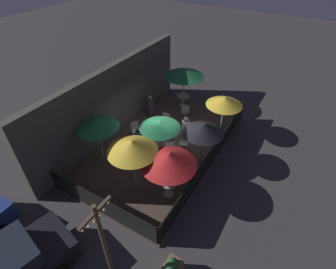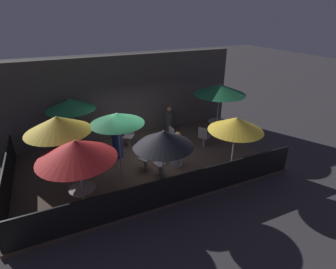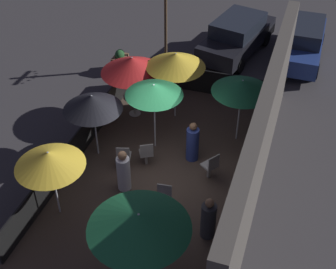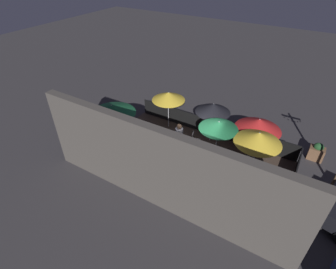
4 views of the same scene
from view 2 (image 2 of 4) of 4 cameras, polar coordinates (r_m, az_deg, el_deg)
name	(u,v)px [view 2 (image 2 of 4)]	position (r m, az deg, el deg)	size (l,w,h in m)	color
ground_plane	(145,165)	(10.22, -5.10, -6.53)	(60.00, 60.00, 0.00)	#383538
patio_deck	(145,163)	(10.19, -5.11, -6.25)	(9.16, 5.27, 0.12)	#47382D
building_wall	(121,98)	(11.97, -10.14, 7.84)	(10.76, 0.36, 3.72)	#4C4742
fence_front	(174,190)	(7.90, 1.25, -11.92)	(8.96, 0.05, 0.95)	black
fence_side_left	(7,180)	(9.69, -31.65, -8.47)	(0.05, 5.07, 0.95)	black
patio_umbrella_0	(220,89)	(11.69, 11.20, 9.64)	(2.27, 2.27, 2.41)	#B2B2B7
patio_umbrella_1	(76,150)	(7.26, -19.42, -3.16)	(2.12, 2.12, 2.25)	#B2B2B7
patio_umbrella_2	(117,118)	(8.51, -11.04, 3.46)	(1.75, 1.75, 2.33)	#B2B2B7
patio_umbrella_3	(57,124)	(8.42, -22.94, 2.07)	(1.95, 1.95, 2.47)	#B2B2B7
patio_umbrella_4	(236,124)	(8.75, 14.60, 2.21)	(1.81, 1.81, 2.17)	#B2B2B7
patio_umbrella_5	(71,104)	(10.66, -20.45, 6.20)	(1.87, 1.87, 2.26)	#B2B2B7
patio_umbrella_6	(163,139)	(7.45, -1.02, -0.90)	(1.77, 1.77, 2.20)	#B2B2B7
dining_table_0	(217,124)	(12.22, 10.56, 2.24)	(0.78, 0.78, 0.71)	#9E998E
dining_table_1	(83,193)	(7.98, -17.97, -11.95)	(0.75, 0.75, 0.75)	#9E998E
patio_chair_0	(129,135)	(11.19, -8.48, -0.09)	(0.56, 0.56, 0.93)	gray
patio_chair_1	(174,136)	(10.98, 1.31, -0.40)	(0.44, 0.44, 0.91)	gray
patio_chair_2	(146,157)	(9.52, -4.71, -4.83)	(0.54, 0.54, 0.90)	gray
patio_chair_3	(162,162)	(9.16, -1.32, -5.98)	(0.49, 0.49, 0.92)	gray
patio_chair_4	(204,136)	(11.09, 7.76, -0.34)	(0.55, 0.55, 0.91)	gray
patron_0	(169,122)	(12.21, 0.27, 2.81)	(0.41, 0.41, 1.31)	#333338
patron_1	(117,143)	(10.34, -10.98, -1.85)	(0.53, 0.53, 1.37)	navy
patron_2	(177,151)	(9.62, 2.06, -3.54)	(0.52, 0.52, 1.37)	silver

